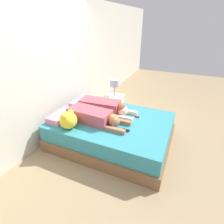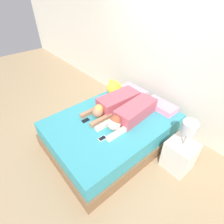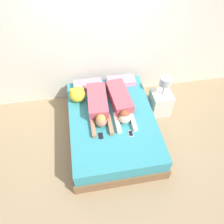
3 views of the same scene
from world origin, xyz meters
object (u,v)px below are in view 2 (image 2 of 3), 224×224
person_right (131,114)px  cell_phone_right (102,138)px  pillow_head_right (161,106)px  nightstand (180,153)px  person_left (114,103)px  cell_phone_left (86,120)px  pillow_head_left (134,91)px  plush_toy (114,88)px  bed (112,130)px

person_right → cell_phone_right: person_right is taller
pillow_head_right → nightstand: size_ratio=0.62×
pillow_head_right → person_left: 0.85m
cell_phone_left → pillow_head_left: bearing=94.1°
pillow_head_left → cell_phone_right: (0.59, -1.28, -0.05)m
pillow_head_left → pillow_head_right: (0.69, 0.00, 0.00)m
person_left → person_right: size_ratio=0.99×
pillow_head_right → plush_toy: size_ratio=1.84×
pillow_head_right → cell_phone_right: bearing=-94.1°
person_right → cell_phone_left: 0.76m
pillow_head_right → cell_phone_left: 1.37m
pillow_head_right → nightstand: (0.75, -0.45, -0.26)m
person_left → plush_toy: size_ratio=3.64×
pillow_head_right → person_left: size_ratio=0.50×
pillow_head_left → person_right: size_ratio=0.50×
pillow_head_left → cell_phone_right: bearing=-65.1°
plush_toy → cell_phone_right: bearing=-49.2°
person_right → cell_phone_right: (0.05, -0.64, -0.11)m
cell_phone_right → plush_toy: size_ratio=0.41×
bed → person_left: bearing=132.0°
person_left → nightstand: size_ratio=1.23×
pillow_head_left → cell_phone_right: size_ratio=4.51×
bed → person_left: size_ratio=1.92×
bed → pillow_head_right: bearing=68.6°
pillow_head_right → cell_phone_right: (-0.09, -1.28, -0.05)m
cell_phone_left → plush_toy: (-0.31, 0.90, 0.15)m
person_right → plush_toy: size_ratio=3.69×
pillow_head_left → nightstand: 1.52m
plush_toy → nightstand: 1.70m
person_left → cell_phone_left: 0.61m
pillow_head_left → person_left: person_left is taller
bed → nightstand: 1.17m
plush_toy → nightstand: nightstand is taller
person_right → person_left: bearing=-179.7°
bed → nightstand: size_ratio=2.36×
pillow_head_left → pillow_head_right: 0.69m
pillow_head_left → cell_phone_left: 1.24m
pillow_head_right → cell_phone_left: (-0.60, -1.24, -0.05)m
pillow_head_left → pillow_head_right: bearing=0.0°
cell_phone_left → plush_toy: 0.97m
plush_toy → nightstand: size_ratio=0.34×
cell_phone_right → nightstand: bearing=44.6°
person_right → nightstand: (0.89, 0.18, -0.32)m
bed → cell_phone_left: size_ratio=17.16×
bed → plush_toy: (-0.57, 0.54, 0.41)m
cell_phone_right → person_right: bearing=94.3°
bed → person_left: person_left is taller
plush_toy → nightstand: bearing=-4.1°
bed → cell_phone_right: size_ratio=17.16×
nightstand → plush_toy: bearing=175.9°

